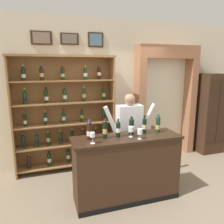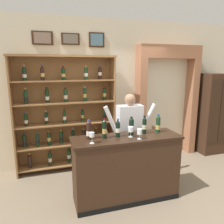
{
  "view_description": "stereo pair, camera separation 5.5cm",
  "coord_description": "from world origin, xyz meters",
  "views": [
    {
      "loc": [
        -1.3,
        -2.97,
        2.1
      ],
      "look_at": [
        -0.22,
        0.34,
        1.36
      ],
      "focal_mm": 35.16,
      "sensor_mm": 36.0,
      "label": 1
    },
    {
      "loc": [
        -1.24,
        -2.99,
        2.1
      ],
      "look_at": [
        -0.22,
        0.34,
        1.36
      ],
      "focal_mm": 35.16,
      "sensor_mm": 36.0,
      "label": 2
    }
  ],
  "objects": [
    {
      "name": "tasting_counter",
      "position": [
        -0.09,
        -0.0,
        0.52
      ],
      "size": [
        1.68,
        0.54,
        1.04
      ],
      "color": "#382316",
      "rests_on": "ground"
    },
    {
      "name": "archway_doorway",
      "position": [
        1.44,
        1.53,
        1.44
      ],
      "size": [
        1.49,
        0.45,
        2.55
      ],
      "color": "#9E6647",
      "rests_on": "ground"
    },
    {
      "name": "tasting_bottle_chianti",
      "position": [
        0.02,
        0.09,
        1.18
      ],
      "size": [
        0.08,
        0.08,
        0.29
      ],
      "color": "black",
      "rests_on": "tasting_counter"
    },
    {
      "name": "tasting_bottle_super_tuscan",
      "position": [
        -0.43,
        0.03,
        1.19
      ],
      "size": [
        0.07,
        0.07,
        0.3
      ],
      "color": "black",
      "rests_on": "tasting_counter"
    },
    {
      "name": "wine_glass_spare",
      "position": [
        0.05,
        -0.16,
        1.15
      ],
      "size": [
        0.07,
        0.07,
        0.16
      ],
      "color": "silver",
      "rests_on": "tasting_counter"
    },
    {
      "name": "side_cabinet",
      "position": [
        2.6,
        1.25,
        0.96
      ],
      "size": [
        0.61,
        0.49,
        1.92
      ],
      "color": "#382316",
      "rests_on": "ground"
    },
    {
      "name": "back_wall",
      "position": [
        -0.0,
        1.65,
        1.53
      ],
      "size": [
        12.0,
        0.19,
        3.06
      ],
      "color": "beige",
      "rests_on": "ground"
    },
    {
      "name": "shopkeeper",
      "position": [
        0.15,
        0.49,
        1.01
      ],
      "size": [
        1.0,
        0.22,
        1.63
      ],
      "color": "#2D3347",
      "rests_on": "ground"
    },
    {
      "name": "wine_glass_left",
      "position": [
        -0.04,
        -0.03,
        1.16
      ],
      "size": [
        0.08,
        0.08,
        0.16
      ],
      "color": "silver",
      "rests_on": "tasting_counter"
    },
    {
      "name": "tasting_bottle_riserva",
      "position": [
        -0.22,
        0.03,
        1.17
      ],
      "size": [
        0.07,
        0.07,
        0.29
      ],
      "color": "black",
      "rests_on": "tasting_counter"
    },
    {
      "name": "tasting_bottle_prosecco",
      "position": [
        0.23,
        0.07,
        1.18
      ],
      "size": [
        0.07,
        0.07,
        0.29
      ],
      "color": "black",
      "rests_on": "tasting_counter"
    },
    {
      "name": "tasting_bottle_vin_santo",
      "position": [
        -0.66,
        0.07,
        1.18
      ],
      "size": [
        0.08,
        0.08,
        0.29
      ],
      "color": "black",
      "rests_on": "tasting_counter"
    },
    {
      "name": "ground_plane",
      "position": [
        0.0,
        0.0,
        -0.01
      ],
      "size": [
        14.0,
        14.0,
        0.02
      ],
      "primitive_type": "cube",
      "color": "#7A6B56"
    },
    {
      "name": "tasting_bottle_grappa",
      "position": [
        0.48,
        0.07,
        1.18
      ],
      "size": [
        0.07,
        0.07,
        0.3
      ],
      "color": "#19381E",
      "rests_on": "tasting_counter"
    },
    {
      "name": "wine_shelf",
      "position": [
        -0.87,
        1.38,
        1.2
      ],
      "size": [
        2.0,
        0.37,
        2.3
      ],
      "color": "olive",
      "rests_on": "ground"
    },
    {
      "name": "wine_glass_right",
      "position": [
        -0.66,
        -0.14,
        1.16
      ],
      "size": [
        0.07,
        0.07,
        0.16
      ],
      "color": "silver",
      "rests_on": "tasting_counter"
    }
  ]
}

